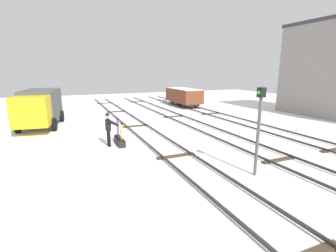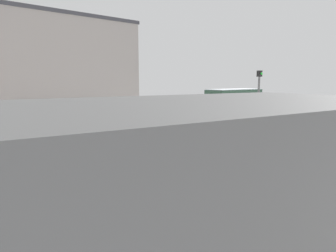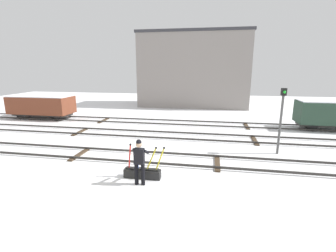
{
  "view_description": "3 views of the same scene",
  "coord_description": "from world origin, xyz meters",
  "px_view_note": "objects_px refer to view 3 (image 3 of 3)",
  "views": [
    {
      "loc": [
        13.61,
        -4.71,
        4.04
      ],
      "look_at": [
        1.08,
        0.63,
        0.95
      ],
      "focal_mm": 26.16,
      "sensor_mm": 36.0,
      "label": 1
    },
    {
      "loc": [
        -8.78,
        -8.11,
        2.85
      ],
      "look_at": [
        -0.81,
        1.54,
        0.89
      ],
      "focal_mm": 31.11,
      "sensor_mm": 36.0,
      "label": 2
    },
    {
      "loc": [
        3.14,
        -11.05,
        4.45
      ],
      "look_at": [
        0.81,
        1.89,
        1.28
      ],
      "focal_mm": 26.15,
      "sensor_mm": 36.0,
      "label": 3
    }
  ],
  "objects_px": {
    "rail_worker": "(139,159)",
    "signal_post": "(281,114)",
    "freight_car_back_track": "(41,105)",
    "switch_lever_frame": "(143,172)"
  },
  "relations": [
    {
      "from": "switch_lever_frame",
      "to": "signal_post",
      "type": "distance_m",
      "value": 7.63
    },
    {
      "from": "rail_worker",
      "to": "signal_post",
      "type": "xyz_separation_m",
      "value": [
        6.14,
        4.6,
        1.09
      ]
    },
    {
      "from": "switch_lever_frame",
      "to": "rail_worker",
      "type": "bearing_deg",
      "value": -83.99
    },
    {
      "from": "switch_lever_frame",
      "to": "freight_car_back_track",
      "type": "xyz_separation_m",
      "value": [
        -12.08,
        10.04,
        0.94
      ]
    },
    {
      "from": "signal_post",
      "to": "freight_car_back_track",
      "type": "relative_size",
      "value": 0.64
    },
    {
      "from": "signal_post",
      "to": "freight_car_back_track",
      "type": "height_order",
      "value": "signal_post"
    },
    {
      "from": "rail_worker",
      "to": "freight_car_back_track",
      "type": "distance_m",
      "value": 16.13
    },
    {
      "from": "rail_worker",
      "to": "freight_car_back_track",
      "type": "xyz_separation_m",
      "value": [
        -12.14,
        10.61,
        0.15
      ]
    },
    {
      "from": "switch_lever_frame",
      "to": "signal_post",
      "type": "relative_size",
      "value": 0.5
    },
    {
      "from": "switch_lever_frame",
      "to": "freight_car_back_track",
      "type": "relative_size",
      "value": 0.32
    }
  ]
}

